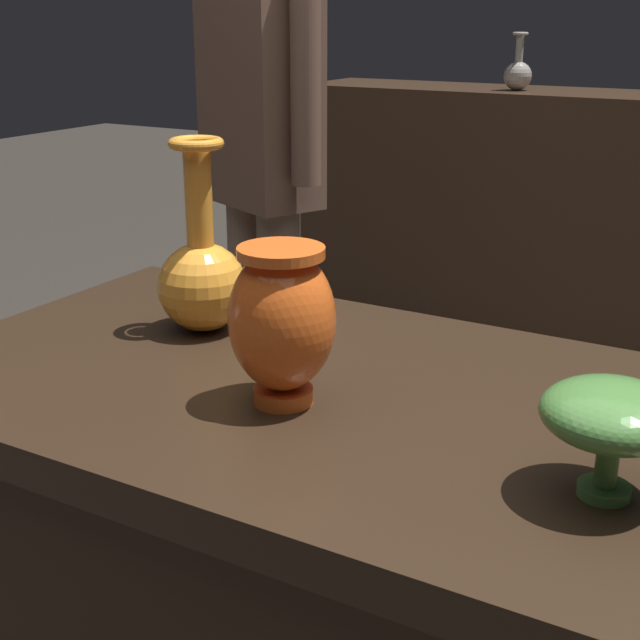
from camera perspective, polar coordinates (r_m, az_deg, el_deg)
vase_centerpiece at (r=1.05m, az=-2.44°, el=0.03°), size 0.13×0.13×0.19m
vase_tall_behind at (r=1.32m, az=-7.54°, el=2.93°), size 0.13×0.13×0.28m
vase_right_accent at (r=0.90m, az=18.14°, el=-5.88°), size 0.14×0.14×0.12m
shelf_vase_left at (r=3.23m, az=12.50°, el=15.13°), size 0.10×0.10×0.19m
visitor_near_left at (r=2.29m, az=-3.81°, el=11.08°), size 0.43×0.30×1.59m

